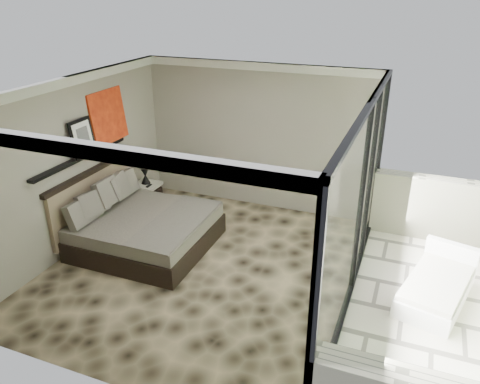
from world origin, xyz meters
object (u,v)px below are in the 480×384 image
at_px(bed, 141,227).
at_px(nightstand, 148,197).
at_px(table_lamp, 144,166).
at_px(lounger, 437,287).

xyz_separation_m(bed, nightstand, (-0.67, 1.28, -0.11)).
bearing_deg(table_lamp, bed, -61.95).
bearing_deg(table_lamp, lounger, -11.03).
distance_m(table_lamp, lounger, 5.50).
bearing_deg(bed, lounger, 3.16).
distance_m(bed, nightstand, 1.45).
xyz_separation_m(nightstand, table_lamp, (-0.03, 0.02, 0.65)).
bearing_deg(nightstand, lounger, -17.25).
height_order(bed, lounger, bed).
height_order(nightstand, lounger, lounger).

